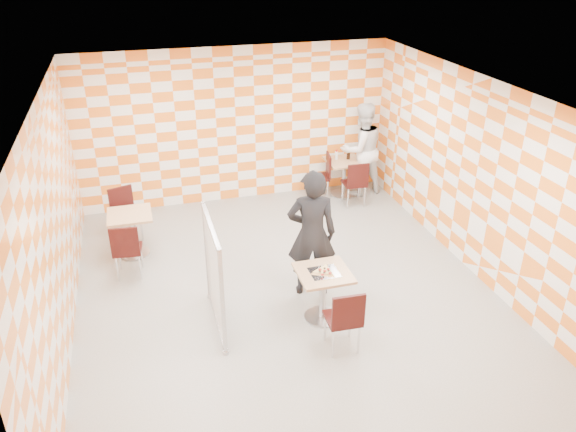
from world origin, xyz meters
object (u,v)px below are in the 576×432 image
object	(u,v)px
second_table	(344,172)
man_white	(361,149)
chair_empty_far	(124,209)
partition	(214,275)
chair_second_front	(356,181)
sport_bottle	(336,155)
chair_second_side	(323,173)
main_table	(323,287)
empty_table	(131,227)
soda_bottle	(348,154)
chair_main_front	(345,317)
man_dark	(312,234)
chair_empty_near	(126,247)

from	to	relation	value
second_table	man_white	distance (m)	0.56
chair_empty_far	partition	distance (m)	3.10
chair_second_front	man_white	distance (m)	0.79
sport_bottle	chair_empty_far	bearing A→B (deg)	-169.49
chair_second_front	chair_second_side	xyz separation A→B (m)	(-0.47, 0.57, 0.00)
chair_empty_far	main_table	bearing A→B (deg)	-51.11
chair_second_side	chair_empty_far	size ratio (longest dim) A/B	1.00
sport_bottle	man_white	bearing A→B (deg)	-11.93
empty_table	chair_empty_far	world-z (taller)	chair_empty_far
partition	main_table	bearing A→B (deg)	-10.37
man_white	soda_bottle	world-z (taller)	man_white
chair_main_front	chair_second_side	bearing A→B (deg)	74.26
chair_second_side	man_white	distance (m)	0.90
chair_main_front	soda_bottle	size ratio (longest dim) A/B	4.02
chair_second_front	soda_bottle	xyz separation A→B (m)	(0.08, 0.64, 0.31)
main_table	soda_bottle	size ratio (longest dim) A/B	3.26
chair_empty_far	man_dark	size ratio (longest dim) A/B	0.48
chair_second_side	empty_table	bearing A→B (deg)	-161.17
chair_second_front	sport_bottle	size ratio (longest dim) A/B	4.62
chair_second_front	man_dark	distance (m)	3.12
second_table	chair_second_side	xyz separation A→B (m)	(-0.45, -0.01, 0.04)
chair_second_front	soda_bottle	size ratio (longest dim) A/B	4.02
sport_bottle	soda_bottle	distance (m)	0.24
chair_second_side	soda_bottle	size ratio (longest dim) A/B	4.02
chair_empty_far	sport_bottle	distance (m)	4.25
chair_second_side	chair_empty_far	xyz separation A→B (m)	(-3.85, -0.65, 0.00)
second_table	soda_bottle	distance (m)	0.36
man_dark	chair_main_front	bearing A→B (deg)	102.56
chair_empty_far	man_white	distance (m)	4.72
man_dark	man_white	xyz separation A→B (m)	(2.07, 3.14, -0.03)
chair_second_side	man_dark	xyz separation A→B (m)	(-1.26, -3.12, 0.43)
second_table	chair_main_front	bearing A→B (deg)	-110.85
empty_table	chair_main_front	xyz separation A→B (m)	(2.48, -3.26, 0.04)
partition	sport_bottle	xyz separation A→B (m)	(3.06, 3.66, 0.05)
second_table	partition	bearing A→B (deg)	-132.07
soda_bottle	chair_main_front	bearing A→B (deg)	-111.70
man_white	sport_bottle	xyz separation A→B (m)	(-0.49, 0.10, -0.10)
chair_second_front	man_white	xyz separation A→B (m)	(0.34, 0.59, 0.40)
partition	man_white	distance (m)	5.02
second_table	chair_main_front	size ratio (longest dim) A/B	0.81
man_dark	partition	bearing A→B (deg)	28.73
main_table	chair_empty_far	distance (m)	4.04
chair_empty_near	chair_empty_far	bearing A→B (deg)	90.04
empty_table	chair_main_front	world-z (taller)	chair_main_front
chair_main_front	chair_empty_near	size ratio (longest dim) A/B	1.00
second_table	chair_second_front	bearing A→B (deg)	-87.83
main_table	empty_table	size ratio (longest dim) A/B	1.00
second_table	chair_empty_far	xyz separation A→B (m)	(-4.30, -0.65, 0.04)
empty_table	chair_second_side	distance (m)	3.97
second_table	partition	xyz separation A→B (m)	(-3.19, -3.54, 0.28)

